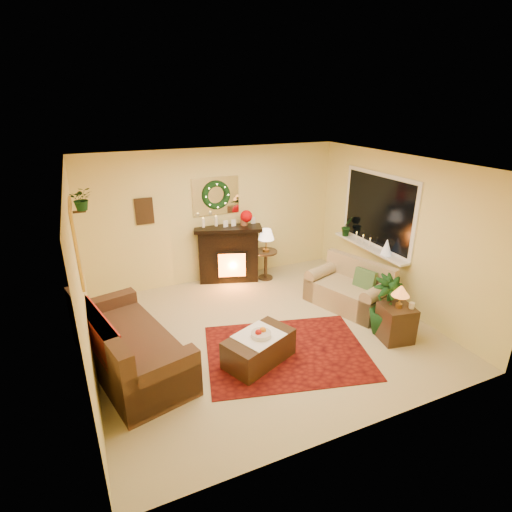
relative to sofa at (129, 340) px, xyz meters
name	(u,v)px	position (x,y,z in m)	size (l,w,h in m)	color
floor	(265,331)	(2.04, 0.08, -0.43)	(5.00, 5.00, 0.00)	beige
ceiling	(267,164)	(2.04, 0.08, 2.17)	(5.00, 5.00, 0.00)	white
wall_back	(216,216)	(2.04, 2.33, 0.87)	(5.00, 5.00, 0.00)	#EFD88C
wall_front	(363,331)	(2.04, -2.17, 0.87)	(5.00, 5.00, 0.00)	#EFD88C
wall_left	(81,285)	(-0.46, 0.08, 0.87)	(4.50, 4.50, 0.00)	#EFD88C
wall_right	(399,233)	(4.54, 0.08, 0.87)	(4.50, 4.50, 0.00)	#EFD88C
area_rug	(287,352)	(2.09, -0.56, -0.42)	(2.28, 1.71, 0.01)	#450206
sofa	(129,340)	(0.00, 0.00, 0.00)	(0.95, 2.16, 0.93)	brown
red_throw	(127,333)	(-0.01, 0.14, 0.03)	(0.77, 1.25, 0.02)	red
fireplace	(228,254)	(2.19, 2.12, 0.12)	(1.15, 0.36, 1.05)	#362217
poinsettia	(246,216)	(2.57, 2.08, 0.87)	(0.24, 0.24, 0.24)	#C90204
mantel_candle_a	(203,223)	(1.71, 2.12, 0.83)	(0.06, 0.06, 0.17)	silver
mantel_candle_b	(216,221)	(1.97, 2.13, 0.83)	(0.06, 0.06, 0.19)	white
mantel_mirror	(216,196)	(2.04, 2.31, 1.27)	(0.92, 0.02, 0.72)	white
wreath	(216,195)	(2.04, 2.27, 1.29)	(0.55, 0.55, 0.11)	#194719
wall_art	(144,211)	(0.69, 2.31, 1.12)	(0.32, 0.03, 0.48)	#381E11
gold_mirror	(76,242)	(-0.44, 0.38, 1.32)	(0.03, 0.84, 1.00)	gold
hanging_plant	(83,210)	(-0.30, 1.13, 1.54)	(0.33, 0.28, 0.36)	#194719
loveseat	(349,284)	(3.73, 0.25, -0.01)	(0.80, 1.38, 0.80)	#94795C
window_frame	(378,211)	(4.53, 0.63, 1.12)	(0.03, 1.86, 1.36)	white
window_glass	(377,211)	(4.51, 0.63, 1.12)	(0.02, 1.70, 1.22)	black
window_sill	(369,247)	(4.42, 0.63, 0.44)	(0.22, 1.86, 0.04)	white
mini_tree	(387,247)	(4.39, 0.16, 0.61)	(0.19, 0.19, 0.28)	silver
sill_plant	(347,226)	(4.39, 1.31, 0.66)	(0.28, 0.22, 0.50)	#28621C
side_table_round	(266,264)	(2.90, 1.88, -0.11)	(0.46, 0.46, 0.60)	#4E2F17
lamp_cream	(266,238)	(2.89, 1.84, 0.45)	(0.31, 0.31, 0.48)	#FFDEB8
end_table_square	(396,323)	(3.74, -0.92, -0.16)	(0.45, 0.45, 0.56)	#3D1F17
lamp_tiffany	(400,296)	(3.74, -0.93, 0.32)	(0.26, 0.26, 0.38)	#FF943C
coffee_table	(259,348)	(1.63, -0.59, -0.22)	(0.98, 0.54, 0.41)	#3C1F0F
fruit_bowl	(261,334)	(1.65, -0.62, 0.02)	(0.28, 0.28, 0.06)	silver
floor_palm	(387,307)	(3.73, -0.71, 0.02)	(1.58, 1.58, 2.83)	#2B6028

